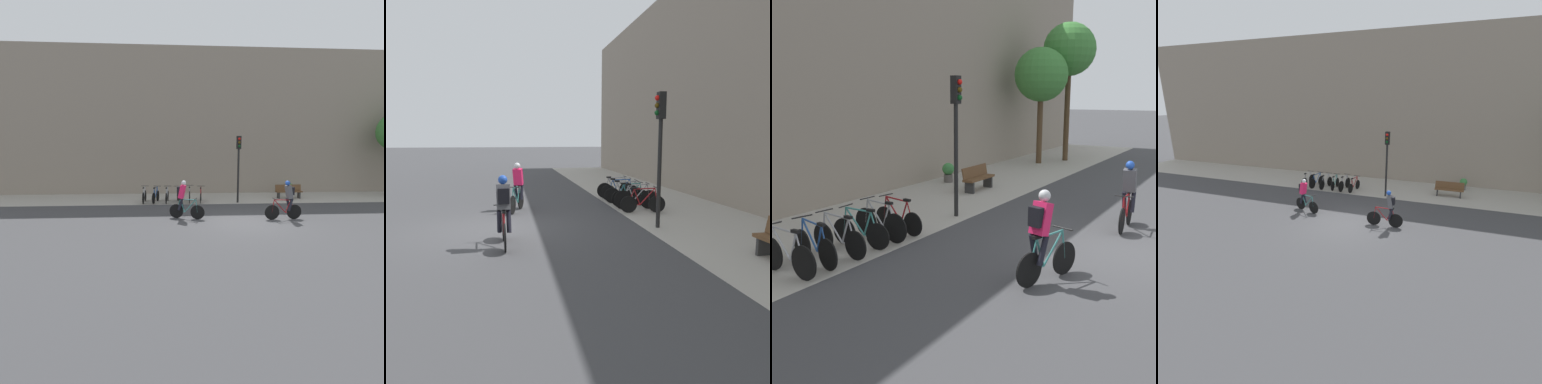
{
  "view_description": "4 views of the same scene",
  "coord_description": "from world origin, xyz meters",
  "views": [
    {
      "loc": [
        -3.26,
        -12.6,
        3.16
      ],
      "look_at": [
        -2.24,
        2.45,
        1.02
      ],
      "focal_mm": 28.0,
      "sensor_mm": 36.0,
      "label": 1
    },
    {
      "loc": [
        10.97,
        0.55,
        2.65
      ],
      "look_at": [
        -1.91,
        3.02,
        0.75
      ],
      "focal_mm": 35.0,
      "sensor_mm": 36.0,
      "label": 2
    },
    {
      "loc": [
        -10.73,
        -2.2,
        3.45
      ],
      "look_at": [
        -2.33,
        2.86,
        1.46
      ],
      "focal_mm": 45.0,
      "sensor_mm": 36.0,
      "label": 3
    },
    {
      "loc": [
        4.92,
        -12.37,
        5.78
      ],
      "look_at": [
        -0.72,
        2.45,
        0.84
      ],
      "focal_mm": 28.0,
      "sensor_mm": 36.0,
      "label": 4
    }
  ],
  "objects": [
    {
      "name": "parked_bike_0",
      "position": [
        -4.92,
        5.3,
        0.4
      ],
      "size": [
        0.46,
        1.67,
        0.98
      ],
      "color": "black",
      "rests_on": "ground"
    },
    {
      "name": "bench",
      "position": [
        4.37,
        6.31,
        0.47
      ],
      "size": [
        1.71,
        0.44,
        0.89
      ],
      "color": "brown",
      "rests_on": "ground"
    },
    {
      "name": "ground",
      "position": [
        0.0,
        0.0,
        0.0
      ],
      "size": [
        200.0,
        200.0,
        0.0
      ],
      "primitive_type": "plane",
      "color": "#3D3D3F"
    },
    {
      "name": "parked_bike_2",
      "position": [
        -3.55,
        5.29,
        0.39
      ],
      "size": [
        0.46,
        1.7,
        0.96
      ],
      "color": "black",
      "rests_on": "ground"
    },
    {
      "name": "traffic_light_pole",
      "position": [
        0.69,
        4.93,
        2.72
      ],
      "size": [
        0.26,
        0.3,
        3.95
      ],
      "color": "black",
      "rests_on": "ground"
    },
    {
      "name": "parked_bike_4",
      "position": [
        -2.19,
        5.3,
        0.42
      ],
      "size": [
        0.46,
        1.7,
        0.99
      ],
      "color": "black",
      "rests_on": "ground"
    },
    {
      "name": "cyclist_pink",
      "position": [
        -2.74,
        0.94,
        0.95
      ],
      "size": [
        1.59,
        0.64,
        1.77
      ],
      "color": "black",
      "rests_on": "ground"
    },
    {
      "name": "parked_bike_1",
      "position": [
        -4.24,
        5.3,
        0.4
      ],
      "size": [
        0.49,
        1.62,
        0.96
      ],
      "color": "black",
      "rests_on": "ground"
    },
    {
      "name": "street_tree_1",
      "position": [
        13.84,
        6.32,
        5.64
      ],
      "size": [
        2.68,
        2.68,
        7.05
      ],
      "color": "#4C3823",
      "rests_on": "ground"
    },
    {
      "name": "parked_bike_5",
      "position": [
        -1.51,
        5.29,
        0.38
      ],
      "size": [
        0.46,
        1.62,
        0.94
      ],
      "color": "black",
      "rests_on": "ground"
    },
    {
      "name": "parked_bike_3",
      "position": [
        -2.87,
        5.3,
        0.39
      ],
      "size": [
        0.46,
        1.58,
        0.95
      ],
      "color": "black",
      "rests_on": "ground"
    },
    {
      "name": "potted_plant",
      "position": [
        5.16,
        8.1,
        0.44
      ],
      "size": [
        0.48,
        0.48,
        0.78
      ],
      "color": "#56514C",
      "rests_on": "ground"
    },
    {
      "name": "street_tree_0",
      "position": [
        12.12,
        7.11,
        4.37
      ],
      "size": [
        2.64,
        2.64,
        5.73
      ],
      "color": "#4C3823",
      "rests_on": "ground"
    },
    {
      "name": "cyclist_grey",
      "position": [
        1.96,
        0.45,
        0.95
      ],
      "size": [
        1.73,
        0.46,
        1.78
      ],
      "color": "black",
      "rests_on": "ground"
    },
    {
      "name": "kerb_strip",
      "position": [
        0.0,
        6.75,
        0.0
      ],
      "size": [
        44.0,
        4.5,
        0.01
      ],
      "primitive_type": "cube",
      "color": "#A39E93",
      "rests_on": "ground"
    },
    {
      "name": "building_facade",
      "position": [
        0.0,
        9.3,
        5.12
      ],
      "size": [
        44.0,
        0.6,
        10.23
      ],
      "primitive_type": "cube",
      "color": "gray",
      "rests_on": "ground"
    }
  ]
}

